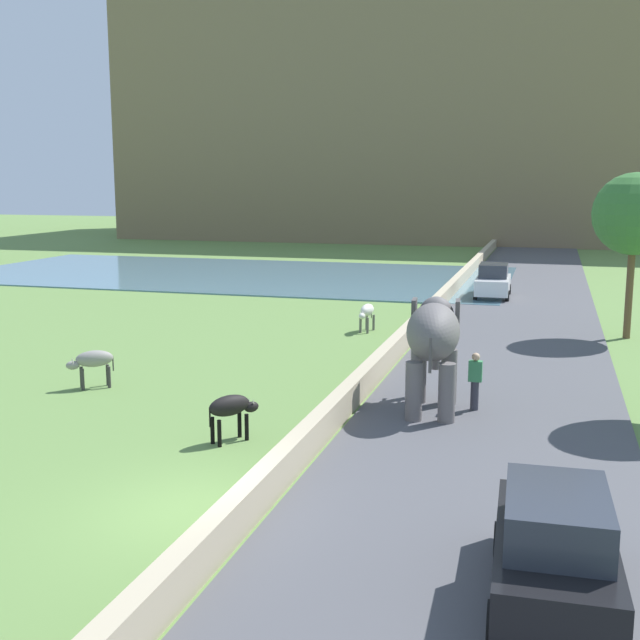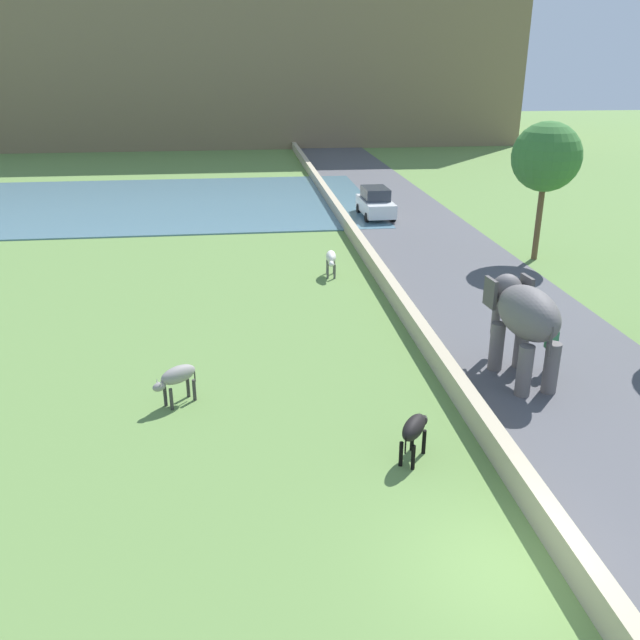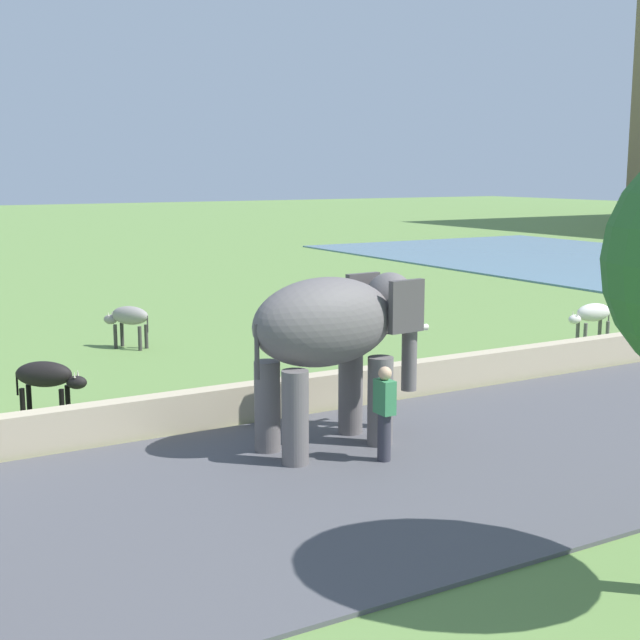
% 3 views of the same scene
% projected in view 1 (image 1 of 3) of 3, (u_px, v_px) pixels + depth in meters
% --- Properties ---
extents(ground_plane, '(220.00, 220.00, 0.00)m').
position_uv_depth(ground_plane, '(192.00, 511.00, 15.19)').
color(ground_plane, '#608442').
extents(road_surface, '(7.00, 120.00, 0.06)m').
position_uv_depth(road_surface, '(514.00, 332.00, 32.74)').
color(road_surface, '#4C4C51').
rests_on(road_surface, ground).
extents(barrier_wall, '(0.40, 110.00, 0.75)m').
position_uv_depth(barrier_wall, '(414.00, 328.00, 31.83)').
color(barrier_wall, tan).
rests_on(barrier_wall, ground).
extents(lake, '(36.00, 18.00, 0.08)m').
position_uv_depth(lake, '(230.00, 274.00, 52.89)').
color(lake, slate).
rests_on(lake, ground).
extents(hill_distant, '(64.00, 28.00, 24.40)m').
position_uv_depth(hill_distant, '(440.00, 124.00, 87.16)').
color(hill_distant, '#7F6B4C').
rests_on(hill_distant, ground).
extents(elephant, '(1.65, 3.53, 2.99)m').
position_uv_depth(elephant, '(433.00, 338.00, 21.37)').
color(elephant, '#605B5B').
rests_on(elephant, ground).
extents(person_beside_elephant, '(0.36, 0.22, 1.63)m').
position_uv_depth(person_beside_elephant, '(475.00, 380.00, 21.52)').
color(person_beside_elephant, '#33333D').
rests_on(person_beside_elephant, ground).
extents(car_black, '(1.90, 4.06, 1.80)m').
position_uv_depth(car_black, '(555.00, 548.00, 11.69)').
color(car_black, black).
rests_on(car_black, ground).
extents(car_white, '(1.85, 4.03, 1.80)m').
position_uv_depth(car_white, '(493.00, 281.00, 42.42)').
color(car_white, white).
rests_on(car_white, ground).
extents(cow_black, '(1.06, 1.33, 1.15)m').
position_uv_depth(cow_black, '(231.00, 408.00, 19.08)').
color(cow_black, black).
rests_on(cow_black, ground).
extents(cow_white, '(0.56, 1.41, 1.15)m').
position_uv_depth(cow_white, '(367.00, 312.00, 32.93)').
color(cow_white, silver).
rests_on(cow_white, ground).
extents(cow_grey, '(1.30, 1.12, 1.15)m').
position_uv_depth(cow_grey, '(93.00, 361.00, 24.01)').
color(cow_grey, gray).
rests_on(cow_grey, ground).
extents(tree_near, '(3.19, 3.19, 6.48)m').
position_uv_depth(tree_near, '(635.00, 215.00, 30.88)').
color(tree_near, brown).
rests_on(tree_near, ground).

